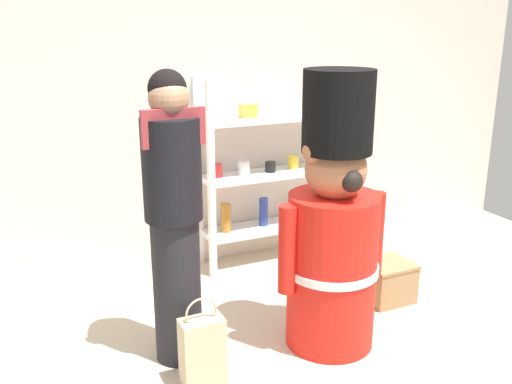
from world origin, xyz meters
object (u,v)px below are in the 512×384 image
(merchandise_shelf, at_px, (281,171))
(person_shopper, at_px, (174,215))
(display_crate, at_px, (387,281))
(shopping_bag, at_px, (203,351))
(teddy_bear_guard, at_px, (333,232))

(merchandise_shelf, xyz_separation_m, person_shopper, (-1.24, -1.11, 0.14))
(merchandise_shelf, height_order, display_crate, merchandise_shelf)
(shopping_bag, xyz_separation_m, display_crate, (1.53, 0.38, -0.06))
(teddy_bear_guard, height_order, display_crate, teddy_bear_guard)
(merchandise_shelf, bearing_deg, shopping_bag, -130.36)
(shopping_bag, height_order, display_crate, shopping_bag)
(teddy_bear_guard, xyz_separation_m, person_shopper, (-0.90, 0.24, 0.16))
(display_crate, bearing_deg, person_shopper, -177.46)
(person_shopper, distance_m, shopping_bag, 0.75)
(person_shopper, bearing_deg, display_crate, 2.54)
(merchandise_shelf, bearing_deg, teddy_bear_guard, -104.52)
(person_shopper, distance_m, display_crate, 1.73)
(display_crate, bearing_deg, teddy_bear_guard, -155.50)
(merchandise_shelf, xyz_separation_m, teddy_bear_guard, (-0.35, -1.34, -0.02))
(display_crate, bearing_deg, merchandise_shelf, 107.14)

